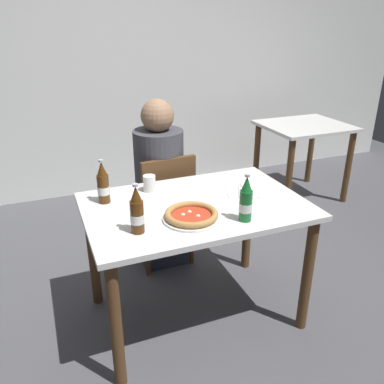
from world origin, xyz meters
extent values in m
plane|color=#4C4C51|center=(0.00, 0.00, 0.00)|extent=(8.00, 8.00, 0.00)
cube|color=white|center=(0.00, 2.20, 1.30)|extent=(7.00, 0.10, 2.60)
cube|color=silver|center=(0.00, 0.00, 0.73)|extent=(1.20, 0.80, 0.03)
cylinder|color=brown|center=(-0.54, -0.34, 0.36)|extent=(0.06, 0.06, 0.72)
cylinder|color=brown|center=(0.54, -0.34, 0.36)|extent=(0.06, 0.06, 0.72)
cylinder|color=brown|center=(-0.54, 0.34, 0.36)|extent=(0.06, 0.06, 0.72)
cylinder|color=brown|center=(0.54, 0.34, 0.36)|extent=(0.06, 0.06, 0.72)
cube|color=brown|center=(0.00, 0.68, 0.43)|extent=(0.43, 0.43, 0.04)
cube|color=brown|center=(0.02, 0.50, 0.65)|extent=(0.38, 0.07, 0.40)
cylinder|color=brown|center=(0.16, 0.86, 0.21)|extent=(0.04, 0.04, 0.41)
cylinder|color=brown|center=(-0.18, 0.84, 0.21)|extent=(0.04, 0.04, 0.41)
cylinder|color=brown|center=(0.19, 0.52, 0.21)|extent=(0.04, 0.04, 0.41)
cylinder|color=brown|center=(-0.15, 0.50, 0.21)|extent=(0.04, 0.04, 0.41)
cube|color=#2D3342|center=(0.00, 0.66, 0.23)|extent=(0.32, 0.28, 0.45)
cylinder|color=#3F3F47|center=(0.00, 0.66, 0.73)|extent=(0.34, 0.34, 0.55)
sphere|color=#9E7556|center=(0.00, 0.66, 1.10)|extent=(0.22, 0.22, 0.22)
cube|color=silver|center=(1.67, 1.27, 0.73)|extent=(0.80, 0.70, 0.03)
cylinder|color=brown|center=(1.33, 0.98, 0.36)|extent=(0.06, 0.06, 0.72)
cylinder|color=brown|center=(2.01, 0.98, 0.36)|extent=(0.06, 0.06, 0.72)
cylinder|color=brown|center=(1.33, 1.56, 0.36)|extent=(0.06, 0.06, 0.72)
cylinder|color=brown|center=(2.01, 1.56, 0.36)|extent=(0.06, 0.06, 0.72)
cylinder|color=white|center=(-0.09, -0.16, 0.76)|extent=(0.29, 0.29, 0.01)
cylinder|color=#BC381E|center=(-0.09, -0.16, 0.77)|extent=(0.21, 0.21, 0.01)
torus|color=#B78447|center=(-0.09, -0.16, 0.78)|extent=(0.27, 0.27, 0.03)
sphere|color=silver|center=(-0.12, -0.14, 0.77)|extent=(0.02, 0.02, 0.02)
sphere|color=silver|center=(-0.06, -0.18, 0.77)|extent=(0.02, 0.02, 0.02)
sphere|color=silver|center=(-0.08, -0.12, 0.77)|extent=(0.02, 0.02, 0.02)
cylinder|color=#196B2D|center=(0.16, -0.27, 0.83)|extent=(0.06, 0.06, 0.16)
cone|color=#196B2D|center=(0.16, -0.27, 0.95)|extent=(0.05, 0.05, 0.07)
cylinder|color=#B7B7BC|center=(0.16, -0.27, 0.99)|extent=(0.03, 0.03, 0.01)
cylinder|color=white|center=(0.16, -0.27, 0.82)|extent=(0.07, 0.07, 0.04)
cylinder|color=#512D0F|center=(-0.46, 0.21, 0.83)|extent=(0.06, 0.06, 0.16)
cone|color=#512D0F|center=(-0.46, 0.21, 0.95)|extent=(0.05, 0.05, 0.07)
cylinder|color=#B7B7BC|center=(-0.46, 0.21, 0.99)|extent=(0.03, 0.03, 0.01)
cylinder|color=white|center=(-0.46, 0.21, 0.82)|extent=(0.07, 0.07, 0.04)
cylinder|color=#512D0F|center=(-0.37, -0.19, 0.83)|extent=(0.06, 0.06, 0.16)
cone|color=#512D0F|center=(-0.37, -0.19, 0.95)|extent=(0.05, 0.05, 0.07)
cylinder|color=#B7B7BC|center=(-0.37, -0.19, 0.99)|extent=(0.03, 0.03, 0.01)
cylinder|color=white|center=(-0.37, -0.19, 0.82)|extent=(0.07, 0.07, 0.04)
cube|color=white|center=(0.32, 0.05, 0.75)|extent=(0.23, 0.23, 0.00)
cube|color=silver|center=(0.34, 0.05, 0.76)|extent=(0.05, 0.19, 0.00)
cube|color=silver|center=(0.30, 0.05, 0.76)|extent=(0.08, 0.16, 0.00)
cylinder|color=white|center=(-0.18, 0.27, 0.80)|extent=(0.07, 0.07, 0.09)
camera|label=1|loc=(-0.75, -1.82, 1.67)|focal=37.09mm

